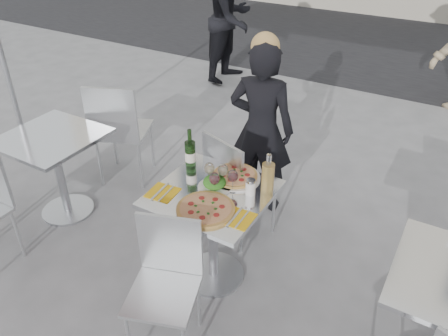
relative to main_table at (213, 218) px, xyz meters
The scene contains 21 objects.
ground 0.54m from the main_table, ahead, with size 80.00×80.00×0.00m, color slate.
street_asphalt 6.52m from the main_table, 90.00° to the left, with size 24.00×5.00×0.00m, color black.
main_table is the anchor object (origin of this frame).
side_table_left 1.50m from the main_table, behind, with size 0.72×0.72×0.75m.
chair_far 0.46m from the main_table, 101.55° to the left, with size 0.53×0.54×0.92m.
chair_near 0.54m from the main_table, 88.37° to the right, with size 0.49×0.50×0.85m.
side_chair_lfar 1.51m from the main_table, 155.82° to the left, with size 0.60×0.61×1.01m.
woman_diner 0.98m from the main_table, 97.20° to the left, with size 0.54×0.35×1.48m, color black.
pedestrian_a 4.01m from the main_table, 117.70° to the left, with size 0.85×0.66×1.74m, color black.
pizza_near 0.29m from the main_table, 70.22° to the right, with size 0.36×0.36×0.02m.
pizza_far 0.32m from the main_table, 77.44° to the left, with size 0.34×0.34×0.03m.
salad_plate 0.25m from the main_table, 102.47° to the left, with size 0.22×0.22×0.09m.
wine_bottle 0.47m from the main_table, 147.99° to the left, with size 0.07×0.08×0.29m.
carafe 0.48m from the main_table, 27.51° to the left, with size 0.08×0.08×0.29m.
sugar_shaker 0.36m from the main_table, 25.82° to the left, with size 0.06×0.06×0.11m.
wineglass_white_a 0.34m from the main_table, 131.04° to the left, with size 0.07×0.07×0.16m.
wineglass_white_b 0.34m from the main_table, 80.20° to the left, with size 0.07×0.07×0.16m.
wineglass_red_a 0.32m from the main_table, 16.69° to the right, with size 0.07×0.07×0.16m.
wineglass_red_b 0.35m from the main_table, 36.33° to the left, with size 0.07×0.07×0.16m.
napkin_left 0.38m from the main_table, 148.29° to the right, with size 0.20×0.20×0.01m.
napkin_right 0.38m from the main_table, 29.08° to the right, with size 0.19×0.20×0.01m.
Camera 1 is at (1.22, -1.93, 2.39)m, focal length 35.00 mm.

